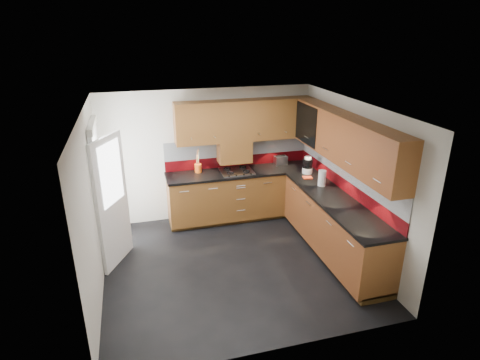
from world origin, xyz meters
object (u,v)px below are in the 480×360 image
object	(u,v)px
gas_hob	(237,171)
utensil_pot	(198,167)
food_processor	(307,166)
toaster	(281,160)

from	to	relation	value
gas_hob	utensil_pot	xyz separation A→B (m)	(-0.67, 0.17, 0.08)
utensil_pot	food_processor	world-z (taller)	utensil_pot
gas_hob	utensil_pot	bearing A→B (deg)	165.72
gas_hob	food_processor	distance (m)	1.27
toaster	food_processor	world-z (taller)	food_processor
utensil_pot	food_processor	distance (m)	1.96
gas_hob	utensil_pot	distance (m)	0.70
food_processor	gas_hob	bearing A→B (deg)	162.05
gas_hob	food_processor	bearing A→B (deg)	-17.95
gas_hob	food_processor	xyz separation A→B (m)	(1.20, -0.39, 0.12)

